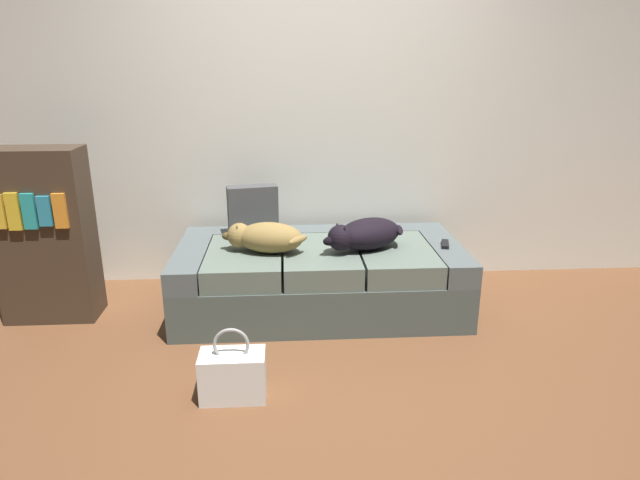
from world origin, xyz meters
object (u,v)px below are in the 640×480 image
tv_remote (445,244)px  bookshelf (45,235)px  dog_tan (265,237)px  throw_pillow (253,210)px  couch (320,276)px  dog_dark (364,234)px  handbag (233,375)px

tv_remote → bookshelf: (-2.55, 0.04, 0.10)m
dog_tan → bookshelf: bearing=176.5°
throw_pillow → tv_remote: bearing=-15.3°
couch → bookshelf: 1.76m
couch → dog_dark: size_ratio=3.29×
dog_tan → handbag: (-0.14, -0.91, -0.41)m
couch → dog_tan: (-0.35, -0.11, 0.32)m
couch → throw_pillow: throw_pillow is taller
throw_pillow → handbag: (-0.05, -1.30, -0.49)m
throw_pillow → bookshelf: size_ratio=0.31×
dog_dark → tv_remote: 0.55m
couch → throw_pillow: bearing=148.3°
dog_tan → throw_pillow: size_ratio=1.64×
tv_remote → dog_dark: bearing=-161.0°
tv_remote → throw_pillow: 1.32m
handbag → bookshelf: bookshelf is taller
dog_dark → handbag: dog_dark is taller
dog_tan → dog_dark: 0.63m
couch → throw_pillow: 0.65m
tv_remote → throw_pillow: (-1.26, 0.35, 0.16)m
dog_tan → throw_pillow: bearing=103.4°
dog_tan → handbag: size_ratio=1.48×
dog_dark → handbag: (-0.77, -0.92, -0.42)m
handbag → bookshelf: bearing=141.1°
tv_remote → dog_tan: bearing=-163.2°
couch → handbag: 1.14m
dog_tan → tv_remote: (1.17, 0.04, -0.09)m
bookshelf → tv_remote: bearing=-0.9°
couch → tv_remote: 0.85m
dog_tan → tv_remote: size_ratio=3.72×
handbag → throw_pillow: bearing=87.9°
bookshelf → handbag: bearing=-38.9°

